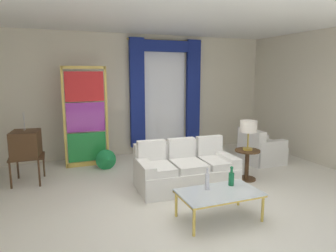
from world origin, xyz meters
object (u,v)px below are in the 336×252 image
coffee_table (219,194)px  vintage_tv (26,145)px  bottle_blue_decanter (207,181)px  table_lamp_brass (249,128)px  stained_glass_divider (86,119)px  peacock_figurine (107,160)px  bottle_crystal_tall (231,178)px  round_side_table (247,162)px  armchair_white (260,151)px  couch_white_long (185,170)px

coffee_table → vintage_tv: (-2.60, 2.60, 0.36)m
vintage_tv → bottle_blue_decanter: bearing=-44.9°
bottle_blue_decanter → table_lamp_brass: size_ratio=0.57×
stained_glass_divider → peacock_figurine: 1.02m
bottle_crystal_tall → table_lamp_brass: 1.59m
round_side_table → table_lamp_brass: (0.00, 0.00, 0.67)m
coffee_table → bottle_blue_decanter: size_ratio=3.50×
coffee_table → round_side_table: 1.82m
bottle_crystal_tall → round_side_table: (1.06, 1.07, -0.17)m
stained_glass_divider → round_side_table: stained_glass_divider is taller
table_lamp_brass → vintage_tv: bearing=160.7°
coffee_table → vintage_tv: vintage_tv is taller
table_lamp_brass → armchair_white: bearing=41.2°
armchair_white → vintage_tv: bearing=173.7°
coffee_table → round_side_table: size_ratio=1.92×
table_lamp_brass → couch_white_long: bearing=173.6°
couch_white_long → armchair_white: (2.23, 0.70, -0.02)m
couch_white_long → bottle_blue_decanter: bearing=-99.7°
bottle_blue_decanter → coffee_table: bearing=-47.3°
couch_white_long → round_side_table: size_ratio=3.02×
couch_white_long → table_lamp_brass: size_ratio=3.15×
vintage_tv → stained_glass_divider: (1.18, 0.66, 0.33)m
vintage_tv → stained_glass_divider: bearing=29.4°
coffee_table → round_side_table: (1.35, 1.22, -0.02)m
stained_glass_divider → round_side_table: size_ratio=3.70×
armchair_white → table_lamp_brass: size_ratio=1.44×
couch_white_long → peacock_figurine: size_ratio=2.99×
stained_glass_divider → table_lamp_brass: (2.77, -2.05, -0.03)m
armchair_white → round_side_table: armchair_white is taller
couch_white_long → bottle_crystal_tall: bearing=-80.5°
coffee_table → bottle_crystal_tall: size_ratio=3.88×
couch_white_long → bottle_blue_decanter: couch_white_long is taller
bottle_blue_decanter → armchair_white: 3.12m
bottle_blue_decanter → vintage_tv: size_ratio=0.24×
bottle_crystal_tall → couch_white_long: bearing=99.5°
bottle_blue_decanter → round_side_table: 1.84m
peacock_figurine → vintage_tv: bearing=-172.7°
stained_glass_divider → round_side_table: bearing=-36.5°
coffee_table → round_side_table: bearing=42.1°
couch_white_long → stained_glass_divider: 2.55m
bottle_blue_decanter → armchair_white: armchair_white is taller
stained_glass_divider → peacock_figurine: bearing=-53.8°
round_side_table → table_lamp_brass: table_lamp_brass is taller
bottle_blue_decanter → bottle_crystal_tall: (0.41, 0.02, -0.02)m
stained_glass_divider → peacock_figurine: stained_glass_divider is taller
coffee_table → vintage_tv: 3.70m
vintage_tv → table_lamp_brass: bearing=-19.3°
peacock_figurine → round_side_table: (2.43, -1.58, 0.14)m
bottle_crystal_tall → stained_glass_divider: stained_glass_divider is taller
bottle_crystal_tall → stained_glass_divider: (-1.71, 3.12, 0.53)m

